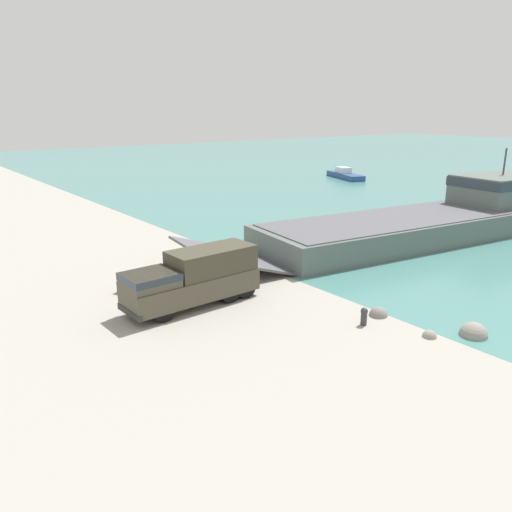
# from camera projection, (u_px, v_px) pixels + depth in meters

# --- Properties ---
(ground_plane) EXTENTS (240.00, 240.00, 0.00)m
(ground_plane) POSITION_uv_depth(u_px,v_px,m) (189.00, 288.00, 30.12)
(ground_plane) COLOR #9E998E
(landing_craft) EXTENTS (12.08, 36.27, 7.06)m
(landing_craft) POSITION_uv_depth(u_px,v_px,m) (441.00, 216.00, 42.58)
(landing_craft) COLOR #56605B
(landing_craft) RESTS_ON ground_plane
(military_truck) EXTENTS (2.58, 7.72, 3.03)m
(military_truck) POSITION_uv_depth(u_px,v_px,m) (194.00, 278.00, 27.13)
(military_truck) COLOR #4C4738
(military_truck) RESTS_ON ground_plane
(soldier_on_ramp) EXTENTS (0.50, 0.43, 1.80)m
(soldier_on_ramp) POSITION_uv_depth(u_px,v_px,m) (166.00, 277.00, 28.87)
(soldier_on_ramp) COLOR #6B664C
(soldier_on_ramp) RESTS_ON ground_plane
(moored_boat_a) EXTENTS (8.57, 5.44, 1.82)m
(moored_boat_a) POSITION_uv_depth(u_px,v_px,m) (496.00, 193.00, 60.60)
(moored_boat_a) COLOR #2D7060
(moored_boat_a) RESTS_ON ground_plane
(moored_boat_c) EXTENTS (8.84, 5.10, 1.69)m
(moored_boat_c) POSITION_uv_depth(u_px,v_px,m) (345.00, 175.00, 78.52)
(moored_boat_c) COLOR navy
(moored_boat_c) RESTS_ON ground_plane
(mooring_bollard) EXTENTS (0.36, 0.36, 0.92)m
(mooring_bollard) POSITION_uv_depth(u_px,v_px,m) (364.00, 316.00, 24.80)
(mooring_bollard) COLOR #333338
(mooring_bollard) RESTS_ON ground_plane
(cargo_crate) EXTENTS (1.05, 1.11, 0.72)m
(cargo_crate) POSITION_uv_depth(u_px,v_px,m) (126.00, 286.00, 29.47)
(cargo_crate) COLOR #4C4738
(cargo_crate) RESTS_ON ground_plane
(shoreline_rock_a) EXTENTS (0.68, 0.68, 0.68)m
(shoreline_rock_a) POSITION_uv_depth(u_px,v_px,m) (429.00, 337.00, 23.62)
(shoreline_rock_a) COLOR gray
(shoreline_rock_a) RESTS_ON ground_plane
(shoreline_rock_b) EXTENTS (1.32, 1.32, 1.32)m
(shoreline_rock_b) POSITION_uv_depth(u_px,v_px,m) (473.00, 336.00, 23.75)
(shoreline_rock_b) COLOR gray
(shoreline_rock_b) RESTS_ON ground_plane
(shoreline_rock_c) EXTENTS (0.97, 0.97, 0.97)m
(shoreline_rock_c) POSITION_uv_depth(u_px,v_px,m) (378.00, 316.00, 26.07)
(shoreline_rock_c) COLOR gray
(shoreline_rock_c) RESTS_ON ground_plane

